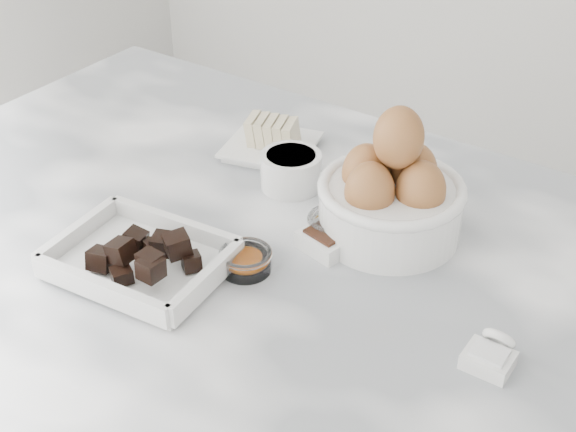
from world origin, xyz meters
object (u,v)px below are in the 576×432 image
object	(u,v)px
egg_bowl	(391,195)
zest_bowl	(246,260)
chocolate_dish	(140,255)
vanilla_spoon	(330,236)
honey_bowl	(334,226)
salt_spoon	(491,354)
sugar_ramekin	(291,169)
butter_plate	(270,140)

from	to	relation	value
egg_bowl	zest_bowl	size ratio (longest dim) A/B	2.89
chocolate_dish	vanilla_spoon	bearing A→B (deg)	46.40
honey_bowl	zest_bowl	world-z (taller)	honey_bowl
egg_bowl	salt_spoon	bearing A→B (deg)	-36.48
vanilla_spoon	sugar_ramekin	bearing A→B (deg)	143.08
butter_plate	zest_bowl	size ratio (longest dim) A/B	2.38
zest_bowl	salt_spoon	world-z (taller)	salt_spoon
honey_bowl	vanilla_spoon	xyz separation A→B (m)	(0.01, -0.02, 0.00)
honey_bowl	vanilla_spoon	world-z (taller)	vanilla_spoon
chocolate_dish	zest_bowl	distance (m)	0.13
chocolate_dish	salt_spoon	world-z (taller)	chocolate_dish
sugar_ramekin	salt_spoon	size ratio (longest dim) A/B	1.41
honey_bowl	zest_bowl	xyz separation A→B (m)	(-0.05, -0.12, -0.00)
butter_plate	egg_bowl	size ratio (longest dim) A/B	0.82
salt_spoon	chocolate_dish	bearing A→B (deg)	-167.71
zest_bowl	salt_spoon	distance (m)	0.31
butter_plate	salt_spoon	distance (m)	0.51
vanilla_spoon	salt_spoon	distance (m)	0.26
honey_bowl	vanilla_spoon	size ratio (longest dim) A/B	0.81
butter_plate	vanilla_spoon	size ratio (longest dim) A/B	1.81
chocolate_dish	egg_bowl	size ratio (longest dim) A/B	1.17
egg_bowl	salt_spoon	size ratio (longest dim) A/B	3.09
chocolate_dish	butter_plate	bearing A→B (deg)	97.53
butter_plate	honey_bowl	distance (m)	0.24
butter_plate	egg_bowl	xyz separation A→B (m)	(0.25, -0.09, 0.04)
egg_bowl	zest_bowl	world-z (taller)	egg_bowl
butter_plate	egg_bowl	world-z (taller)	egg_bowl
chocolate_dish	sugar_ramekin	size ratio (longest dim) A/B	2.57
chocolate_dish	butter_plate	size ratio (longest dim) A/B	1.42
egg_bowl	honey_bowl	world-z (taller)	egg_bowl
salt_spoon	honey_bowl	bearing A→B (deg)	157.99
zest_bowl	honey_bowl	bearing A→B (deg)	67.76
sugar_ramekin	butter_plate	bearing A→B (deg)	142.17
chocolate_dish	zest_bowl	size ratio (longest dim) A/B	3.38
vanilla_spoon	egg_bowl	bearing A→B (deg)	55.48
zest_bowl	vanilla_spoon	world-z (taller)	vanilla_spoon
egg_bowl	vanilla_spoon	distance (m)	0.09
chocolate_dish	sugar_ramekin	world-z (taller)	chocolate_dish
honey_bowl	salt_spoon	size ratio (longest dim) A/B	1.14
zest_bowl	vanilla_spoon	xyz separation A→B (m)	(0.06, 0.10, 0.00)
honey_bowl	vanilla_spoon	bearing A→B (deg)	-69.07
chocolate_dish	salt_spoon	xyz separation A→B (m)	(0.41, 0.09, -0.01)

